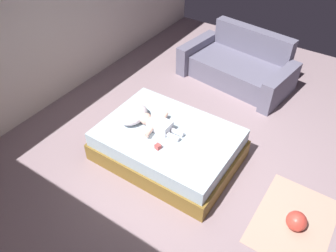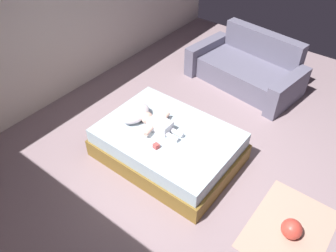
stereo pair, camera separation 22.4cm
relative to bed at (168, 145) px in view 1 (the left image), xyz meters
name	(u,v)px [view 1 (the left image)]	position (x,y,z in m)	size (l,w,h in m)	color
ground_plane	(215,172)	(0.11, -0.67, -0.23)	(8.00, 8.00, 0.00)	gray
wall_behind_bed	(35,18)	(0.11, 2.33, 1.16)	(8.00, 0.12, 2.78)	beige
bed	(168,145)	(0.00, 0.00, 0.00)	(1.30, 1.80, 0.46)	brown
pillow	(134,115)	(-0.05, 0.51, 0.32)	(0.45, 0.29, 0.16)	silver
baby	(157,124)	(-0.02, 0.15, 0.30)	(0.52, 0.62, 0.16)	white
toothbrush	(163,118)	(0.19, 0.20, 0.24)	(0.02, 0.12, 0.02)	blue
couch	(240,66)	(2.33, 0.03, 0.04)	(1.30, 2.00, 0.83)	slate
rug	(294,221)	(-0.05, -1.76, -0.22)	(1.15, 0.82, 0.01)	tan
toy_ball	(296,221)	(-0.12, -1.79, -0.10)	(0.23, 0.23, 0.23)	#D24034
toy_block	(158,147)	(-0.32, -0.06, 0.27)	(0.07, 0.07, 0.06)	#D84B49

